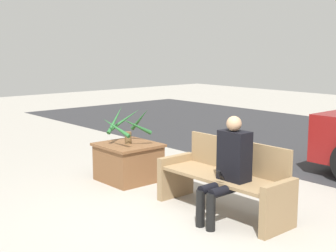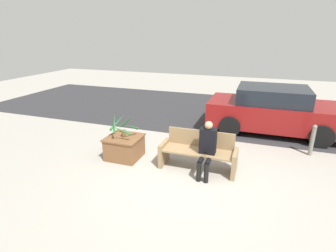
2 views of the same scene
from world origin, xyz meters
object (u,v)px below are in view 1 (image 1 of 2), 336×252
object	(u,v)px
bench	(225,179)
person_seated	(229,165)
potted_plant	(127,125)
planter_box	(128,161)

from	to	relation	value
bench	person_seated	xyz separation A→B (m)	(0.23, -0.20, 0.25)
bench	potted_plant	distance (m)	1.97
bench	person_seated	bearing A→B (deg)	-41.37
bench	person_seated	size ratio (longest dim) A/B	1.44
bench	person_seated	world-z (taller)	person_seated
person_seated	potted_plant	bearing A→B (deg)	176.88
person_seated	planter_box	distance (m)	2.16
potted_plant	planter_box	bearing A→B (deg)	36.29
bench	person_seated	distance (m)	0.39
bench	planter_box	bearing A→B (deg)	-177.85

